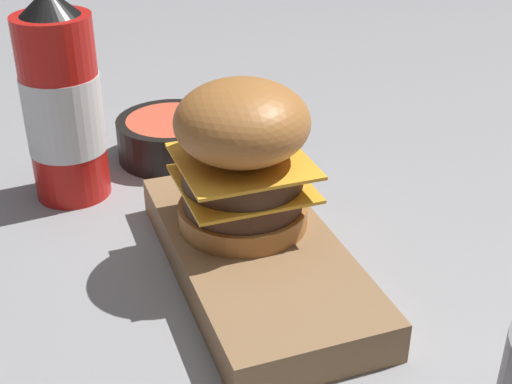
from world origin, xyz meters
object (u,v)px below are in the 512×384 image
Objects in this scene: burger at (242,155)px; serving_board at (256,258)px; side_bowl at (172,137)px; ketchup_bottle at (63,105)px.

serving_board is at bearing 1.07° from burger.
serving_board is 0.27m from side_bowl.
burger reaches higher than side_bowl.
burger is 1.05× the size of side_bowl.
serving_board is 2.17× the size of burger.
ketchup_bottle reaches higher than side_bowl.
side_bowl is (-0.05, 0.12, -0.08)m from ketchup_bottle.
ketchup_bottle is at bearing -67.51° from side_bowl.
side_bowl is (-0.27, -0.01, 0.01)m from serving_board.
serving_board is 0.27m from ketchup_bottle.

